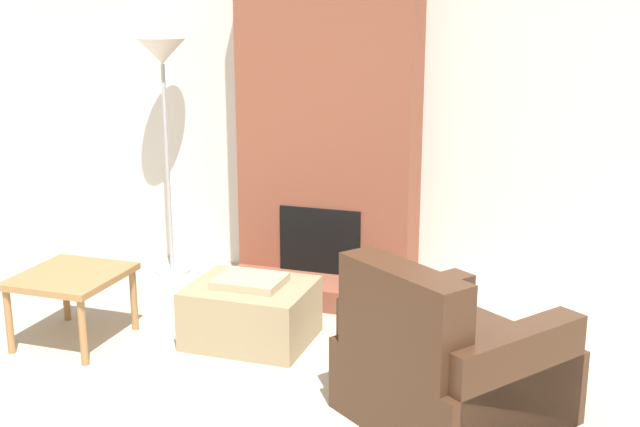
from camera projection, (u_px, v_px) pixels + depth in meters
name	position (u px, v px, depth m)	size (l,w,h in m)	color
wall_back	(339.00, 105.00, 5.89)	(7.00, 0.06, 2.60)	silver
fireplace	(329.00, 119.00, 5.66)	(1.26, 0.80, 2.60)	brown
ottoman	(251.00, 312.00, 4.92)	(0.73, 0.60, 0.41)	#998460
armchair	(445.00, 370.00, 3.96)	(1.26, 1.27, 0.86)	#422819
side_table	(71.00, 282.00, 4.87)	(0.59, 0.63, 0.44)	#9E7042
floor_lamp_left	(163.00, 70.00, 5.87)	(0.36, 0.36, 1.78)	#ADADB2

